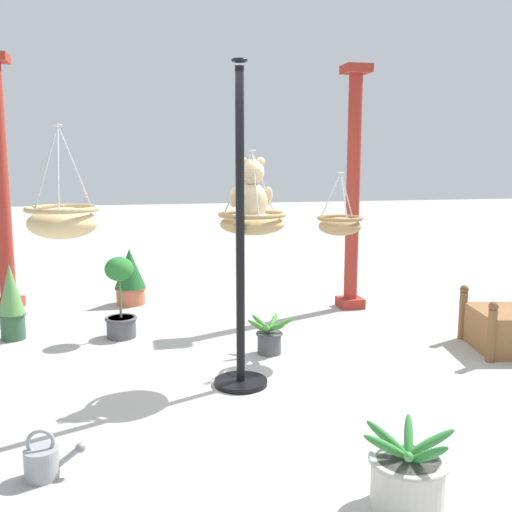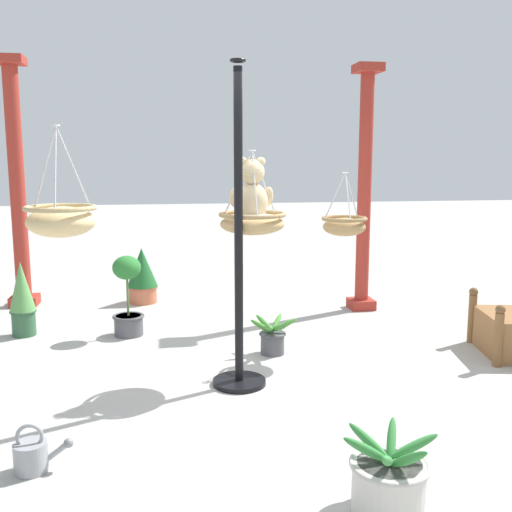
{
  "view_description": "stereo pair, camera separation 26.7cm",
  "coord_description": "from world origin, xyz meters",
  "px_view_note": "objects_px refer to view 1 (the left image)",
  "views": [
    {
      "loc": [
        -1.06,
        -4.74,
        1.84
      ],
      "look_at": [
        -0.02,
        0.03,
        1.04
      ],
      "focal_mm": 41.37,
      "sensor_mm": 36.0,
      "label": 1
    },
    {
      "loc": [
        -0.8,
        -4.79,
        1.84
      ],
      "look_at": [
        -0.02,
        0.03,
        1.04
      ],
      "focal_mm": 41.37,
      "sensor_mm": 36.0,
      "label": 2
    }
  ],
  "objects_px": {
    "greenhouse_pillar_right": "(1,189)",
    "potted_plant_fern_front": "(269,337)",
    "hanging_basket_left_high": "(63,221)",
    "wooden_planter_box": "(509,328)",
    "potted_plant_small_succulent": "(408,477)",
    "teddy_bear": "(251,194)",
    "hanging_basket_right_low": "(340,225)",
    "greenhouse_pillar_left": "(353,194)",
    "watering_can": "(43,461)",
    "display_pole_central": "(240,287)",
    "potted_plant_flowering_red": "(120,299)",
    "hanging_basket_with_teddy": "(252,222)",
    "potted_plant_tall_leafy": "(11,301)",
    "potted_plant_bushy_green": "(130,277)"
  },
  "relations": [
    {
      "from": "hanging_basket_left_high",
      "to": "wooden_planter_box",
      "type": "bearing_deg",
      "value": 7.67
    },
    {
      "from": "greenhouse_pillar_right",
      "to": "wooden_planter_box",
      "type": "distance_m",
      "value": 5.92
    },
    {
      "from": "greenhouse_pillar_right",
      "to": "potted_plant_tall_leafy",
      "type": "xyz_separation_m",
      "value": [
        0.29,
        -1.37,
        -1.08
      ]
    },
    {
      "from": "display_pole_central",
      "to": "potted_plant_flowering_red",
      "type": "bearing_deg",
      "value": 121.92
    },
    {
      "from": "wooden_planter_box",
      "to": "potted_plant_fern_front",
      "type": "distance_m",
      "value": 2.34
    },
    {
      "from": "greenhouse_pillar_right",
      "to": "hanging_basket_left_high",
      "type": "bearing_deg",
      "value": -72.7
    },
    {
      "from": "greenhouse_pillar_left",
      "to": "watering_can",
      "type": "bearing_deg",
      "value": -133.47
    },
    {
      "from": "potted_plant_small_succulent",
      "to": "hanging_basket_with_teddy",
      "type": "bearing_deg",
      "value": 100.29
    },
    {
      "from": "potted_plant_tall_leafy",
      "to": "potted_plant_bushy_green",
      "type": "height_order",
      "value": "potted_plant_tall_leafy"
    },
    {
      "from": "teddy_bear",
      "to": "watering_can",
      "type": "distance_m",
      "value": 2.57
    },
    {
      "from": "potted_plant_small_succulent",
      "to": "greenhouse_pillar_right",
      "type": "bearing_deg",
      "value": 120.02
    },
    {
      "from": "hanging_basket_with_teddy",
      "to": "wooden_planter_box",
      "type": "height_order",
      "value": "hanging_basket_with_teddy"
    },
    {
      "from": "potted_plant_bushy_green",
      "to": "potted_plant_small_succulent",
      "type": "distance_m",
      "value": 5.1
    },
    {
      "from": "display_pole_central",
      "to": "hanging_basket_right_low",
      "type": "height_order",
      "value": "display_pole_central"
    },
    {
      "from": "teddy_bear",
      "to": "greenhouse_pillar_left",
      "type": "height_order",
      "value": "greenhouse_pillar_left"
    },
    {
      "from": "hanging_basket_right_low",
      "to": "greenhouse_pillar_left",
      "type": "distance_m",
      "value": 1.74
    },
    {
      "from": "teddy_bear",
      "to": "hanging_basket_left_high",
      "type": "height_order",
      "value": "hanging_basket_left_high"
    },
    {
      "from": "hanging_basket_with_teddy",
      "to": "greenhouse_pillar_left",
      "type": "height_order",
      "value": "greenhouse_pillar_left"
    },
    {
      "from": "hanging_basket_left_high",
      "to": "potted_plant_tall_leafy",
      "type": "bearing_deg",
      "value": 111.03
    },
    {
      "from": "greenhouse_pillar_right",
      "to": "potted_plant_fern_front",
      "type": "xyz_separation_m",
      "value": [
        2.77,
        -2.39,
        -1.33
      ]
    },
    {
      "from": "teddy_bear",
      "to": "potted_plant_flowering_red",
      "type": "bearing_deg",
      "value": 131.12
    },
    {
      "from": "hanging_basket_with_teddy",
      "to": "potted_plant_flowering_red",
      "type": "xyz_separation_m",
      "value": [
        -1.12,
        1.31,
        -0.92
      ]
    },
    {
      "from": "hanging_basket_left_high",
      "to": "potted_plant_small_succulent",
      "type": "xyz_separation_m",
      "value": [
        1.86,
        -1.69,
        -1.24
      ]
    },
    {
      "from": "hanging_basket_right_low",
      "to": "greenhouse_pillar_left",
      "type": "height_order",
      "value": "greenhouse_pillar_left"
    },
    {
      "from": "teddy_bear",
      "to": "wooden_planter_box",
      "type": "relative_size",
      "value": 0.59
    },
    {
      "from": "display_pole_central",
      "to": "potted_plant_flowering_red",
      "type": "xyz_separation_m",
      "value": [
        -0.97,
        1.56,
        -0.42
      ]
    },
    {
      "from": "hanging_basket_right_low",
      "to": "potted_plant_fern_front",
      "type": "relative_size",
      "value": 1.28
    },
    {
      "from": "greenhouse_pillar_right",
      "to": "greenhouse_pillar_left",
      "type": "bearing_deg",
      "value": -11.63
    },
    {
      "from": "greenhouse_pillar_left",
      "to": "watering_can",
      "type": "xyz_separation_m",
      "value": [
        -3.24,
        -3.41,
        -1.32
      ]
    },
    {
      "from": "greenhouse_pillar_left",
      "to": "potted_plant_small_succulent",
      "type": "bearing_deg",
      "value": -107.38
    },
    {
      "from": "hanging_basket_right_low",
      "to": "potted_plant_small_succulent",
      "type": "height_order",
      "value": "hanging_basket_right_low"
    },
    {
      "from": "potted_plant_tall_leafy",
      "to": "hanging_basket_right_low",
      "type": "bearing_deg",
      "value": -18.3
    },
    {
      "from": "greenhouse_pillar_right",
      "to": "potted_plant_small_succulent",
      "type": "bearing_deg",
      "value": -59.98
    },
    {
      "from": "potted_plant_bushy_green",
      "to": "watering_can",
      "type": "height_order",
      "value": "potted_plant_bushy_green"
    },
    {
      "from": "greenhouse_pillar_right",
      "to": "potted_plant_flowering_red",
      "type": "bearing_deg",
      "value": -48.28
    },
    {
      "from": "greenhouse_pillar_left",
      "to": "hanging_basket_left_high",
      "type": "bearing_deg",
      "value": -142.17
    },
    {
      "from": "hanging_basket_with_teddy",
      "to": "potted_plant_bushy_green",
      "type": "xyz_separation_m",
      "value": [
        -1.01,
        2.75,
        -0.96
      ]
    },
    {
      "from": "potted_plant_tall_leafy",
      "to": "watering_can",
      "type": "bearing_deg",
      "value": -77.1
    },
    {
      "from": "teddy_bear",
      "to": "hanging_basket_left_high",
      "type": "bearing_deg",
      "value": -161.9
    },
    {
      "from": "greenhouse_pillar_right",
      "to": "teddy_bear",
      "type": "bearing_deg",
      "value": -48.55
    },
    {
      "from": "hanging_basket_with_teddy",
      "to": "wooden_planter_box",
      "type": "relative_size",
      "value": 0.77
    },
    {
      "from": "hanging_basket_left_high",
      "to": "wooden_planter_box",
      "type": "height_order",
      "value": "hanging_basket_left_high"
    },
    {
      "from": "display_pole_central",
      "to": "hanging_basket_left_high",
      "type": "relative_size",
      "value": 3.25
    },
    {
      "from": "hanging_basket_right_low",
      "to": "wooden_planter_box",
      "type": "distance_m",
      "value": 1.95
    },
    {
      "from": "teddy_bear",
      "to": "display_pole_central",
      "type": "bearing_deg",
      "value": -118.64
    },
    {
      "from": "potted_plant_flowering_red",
      "to": "potted_plant_small_succulent",
      "type": "bearing_deg",
      "value": -66.38
    },
    {
      "from": "display_pole_central",
      "to": "wooden_planter_box",
      "type": "height_order",
      "value": "display_pole_central"
    },
    {
      "from": "potted_plant_fern_front",
      "to": "teddy_bear",
      "type": "bearing_deg",
      "value": -120.97
    },
    {
      "from": "teddy_bear",
      "to": "greenhouse_pillar_right",
      "type": "xyz_separation_m",
      "value": [
        -2.5,
        2.83,
        -0.07
      ]
    },
    {
      "from": "wooden_planter_box",
      "to": "potted_plant_small_succulent",
      "type": "height_order",
      "value": "wooden_planter_box"
    }
  ]
}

